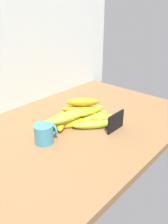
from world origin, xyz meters
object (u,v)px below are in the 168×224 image
at_px(banana_6, 68,124).
at_px(banana_2, 69,120).
at_px(banana_9, 77,115).
at_px(banana_12, 65,116).
at_px(banana_10, 69,117).
at_px(banana_0, 93,125).
at_px(banana_5, 99,114).
at_px(chalkboard_sign, 116,122).
at_px(coffee_mug, 44,134).
at_px(banana_13, 91,111).
at_px(banana_8, 80,109).
at_px(banana_1, 102,118).
at_px(banana_4, 89,115).
at_px(banana_11, 83,102).
at_px(banana_3, 61,121).
at_px(banana_7, 94,117).

bearing_deg(banana_6, banana_2, 36.02).
relative_size(banana_9, banana_12, 0.90).
height_order(banana_2, banana_10, banana_10).
bearing_deg(banana_0, banana_5, 27.03).
xyz_separation_m(chalkboard_sign, banana_0, (-0.05, 0.08, -0.02)).
bearing_deg(coffee_mug, banana_13, -4.37).
height_order(banana_0, banana_12, banana_12).
bearing_deg(banana_0, banana_8, 61.17).
bearing_deg(banana_9, banana_5, -40.01).
bearing_deg(coffee_mug, banana_10, 3.28).
relative_size(banana_6, banana_8, 0.92).
relative_size(banana_1, banana_9, 1.07).
bearing_deg(banana_4, banana_13, -118.45).
bearing_deg(banana_8, chalkboard_sign, -98.11).
height_order(banana_10, banana_11, banana_11).
bearing_deg(banana_6, banana_3, 90.04).
bearing_deg(banana_5, banana_7, -171.71).
bearing_deg(banana_4, banana_10, 179.87).
distance_m(banana_2, banana_13, 0.11).
bearing_deg(chalkboard_sign, banana_3, 119.99).
height_order(banana_2, banana_9, banana_9).
height_order(banana_0, banana_7, same).
height_order(banana_6, banana_11, banana_11).
distance_m(chalkboard_sign, banana_4, 0.17).
xyz_separation_m(banana_2, banana_11, (0.14, 0.04, 0.04)).
relative_size(banana_0, banana_13, 1.30).
relative_size(banana_1, banana_3, 1.07).
bearing_deg(banana_9, chalkboard_sign, -81.45).
bearing_deg(banana_3, banana_4, -20.77).
distance_m(banana_1, banana_4, 0.07).
xyz_separation_m(banana_2, banana_3, (-0.03, 0.02, 0.00)).
bearing_deg(banana_13, banana_8, 70.24).
xyz_separation_m(banana_0, banana_11, (0.10, 0.15, 0.04)).
relative_size(coffee_mug, banana_0, 0.47).
bearing_deg(chalkboard_sign, banana_9, 98.55).
relative_size(banana_11, banana_12, 0.84).
distance_m(chalkboard_sign, banana_2, 0.22).
xyz_separation_m(banana_6, banana_8, (0.16, 0.07, -0.00)).
relative_size(chalkboard_sign, banana_13, 0.73).
relative_size(banana_4, banana_5, 1.05).
bearing_deg(banana_4, coffee_mug, -178.33).
bearing_deg(banana_6, banana_11, 19.72).
distance_m(banana_11, banana_13, 0.11).
bearing_deg(banana_6, banana_9, 17.88).
distance_m(coffee_mug, banana_4, 0.29).
distance_m(banana_2, banana_7, 0.12).
height_order(banana_3, banana_4, banana_3).
bearing_deg(chalkboard_sign, banana_11, 79.49).
relative_size(coffee_mug, banana_2, 0.52).
relative_size(banana_2, banana_9, 0.94).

